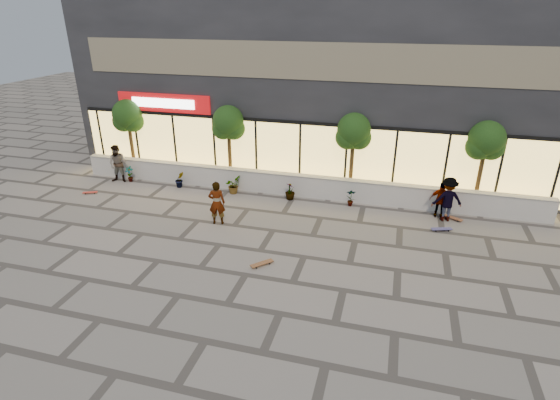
% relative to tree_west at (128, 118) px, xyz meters
% --- Properties ---
extents(ground, '(80.00, 80.00, 0.00)m').
position_rel_tree_west_xyz_m(ground, '(9.00, -7.70, -2.99)').
color(ground, gray).
rests_on(ground, ground).
extents(planter_wall, '(22.00, 0.42, 1.04)m').
position_rel_tree_west_xyz_m(planter_wall, '(9.00, -0.70, -2.46)').
color(planter_wall, silver).
rests_on(planter_wall, ground).
extents(retail_building, '(24.00, 9.17, 8.50)m').
position_rel_tree_west_xyz_m(retail_building, '(9.00, 4.79, 1.26)').
color(retail_building, '#242529').
rests_on(retail_building, ground).
extents(shrub_a, '(0.43, 0.29, 0.81)m').
position_rel_tree_west_xyz_m(shrub_a, '(0.50, -1.25, -2.58)').
color(shrub_a, '#1A3B12').
rests_on(shrub_a, ground).
extents(shrub_b, '(0.57, 0.57, 0.81)m').
position_rel_tree_west_xyz_m(shrub_b, '(3.30, -1.25, -2.58)').
color(shrub_b, '#1A3B12').
rests_on(shrub_b, ground).
extents(shrub_c, '(0.68, 0.77, 0.81)m').
position_rel_tree_west_xyz_m(shrub_c, '(6.10, -1.25, -2.58)').
color(shrub_c, '#1A3B12').
rests_on(shrub_c, ground).
extents(shrub_d, '(0.64, 0.64, 0.81)m').
position_rel_tree_west_xyz_m(shrub_d, '(8.90, -1.25, -2.58)').
color(shrub_d, '#1A3B12').
rests_on(shrub_d, ground).
extents(shrub_e, '(0.46, 0.35, 0.81)m').
position_rel_tree_west_xyz_m(shrub_e, '(11.70, -1.25, -2.58)').
color(shrub_e, '#1A3B12').
rests_on(shrub_e, ground).
extents(tree_west, '(1.60, 1.50, 3.92)m').
position_rel_tree_west_xyz_m(tree_west, '(0.00, 0.00, 0.00)').
color(tree_west, '#4B371A').
rests_on(tree_west, ground).
extents(tree_midwest, '(1.60, 1.50, 3.92)m').
position_rel_tree_west_xyz_m(tree_midwest, '(5.50, 0.00, 0.00)').
color(tree_midwest, '#4B371A').
rests_on(tree_midwest, ground).
extents(tree_mideast, '(1.60, 1.50, 3.92)m').
position_rel_tree_west_xyz_m(tree_mideast, '(11.50, 0.00, 0.00)').
color(tree_mideast, '#4B371A').
rests_on(tree_mideast, ground).
extents(tree_east, '(1.60, 1.50, 3.92)m').
position_rel_tree_west_xyz_m(tree_east, '(17.00, 0.00, 0.00)').
color(tree_east, '#4B371A').
rests_on(tree_east, ground).
extents(skater_center, '(0.76, 0.60, 1.84)m').
position_rel_tree_west_xyz_m(skater_center, '(6.64, -4.42, -2.06)').
color(skater_center, white).
rests_on(skater_center, ground).
extents(skater_left, '(1.03, 0.85, 1.92)m').
position_rel_tree_west_xyz_m(skater_left, '(0.03, -1.40, -2.03)').
color(skater_left, '#999262').
rests_on(skater_left, ground).
extents(skater_right_near, '(0.94, 0.42, 1.58)m').
position_rel_tree_west_xyz_m(skater_right_near, '(15.45, -1.40, -2.20)').
color(skater_right_near, white).
rests_on(skater_right_near, ground).
extents(skater_right_far, '(1.36, 0.98, 1.90)m').
position_rel_tree_west_xyz_m(skater_right_far, '(15.67, -1.63, -2.04)').
color(skater_right_far, '#91381A').
rests_on(skater_right_far, ground).
extents(skateboard_center, '(0.74, 0.77, 0.10)m').
position_rel_tree_west_xyz_m(skateboard_center, '(9.36, -7.01, -2.90)').
color(skateboard_center, brown).
rests_on(skateboard_center, ground).
extents(skateboard_left, '(0.70, 0.44, 0.08)m').
position_rel_tree_west_xyz_m(skateboard_left, '(-0.47, -3.15, -2.92)').
color(skateboard_left, red).
rests_on(skateboard_left, ground).
extents(skateboard_right_near, '(0.84, 0.59, 0.10)m').
position_rel_tree_west_xyz_m(skateboard_right_near, '(16.00, -1.50, -2.90)').
color(skateboard_right_near, brown).
rests_on(skateboard_right_near, ground).
extents(skateboard_right_far, '(0.85, 0.46, 0.10)m').
position_rel_tree_west_xyz_m(skateboard_right_far, '(15.50, -2.68, -2.90)').
color(skateboard_right_far, '#48457F').
rests_on(skateboard_right_far, ground).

